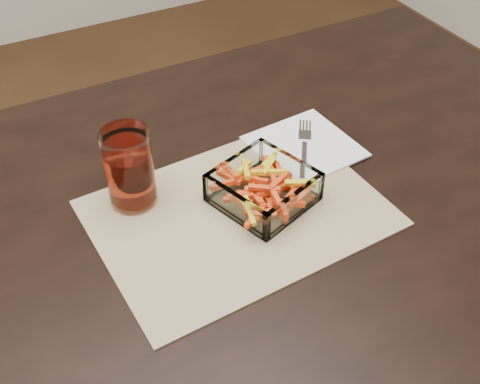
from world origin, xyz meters
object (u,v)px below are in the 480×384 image
object	(u,v)px
tumbler	(130,171)
fork	(304,146)
dining_table	(195,251)
glass_bowl	(263,189)

from	to	relation	value
tumbler	fork	distance (m)	0.33
dining_table	fork	xyz separation A→B (m)	(0.25, 0.06, 0.10)
dining_table	tumbler	world-z (taller)	tumbler
dining_table	glass_bowl	distance (m)	0.16
tumbler	dining_table	bearing A→B (deg)	-46.09
tumbler	fork	xyz separation A→B (m)	(0.32, -0.01, -0.06)
fork	dining_table	bearing A→B (deg)	-132.96
glass_bowl	tumbler	size ratio (longest dim) A/B	1.30
dining_table	tumbler	size ratio (longest dim) A/B	11.84
glass_bowl	tumbler	bearing A→B (deg)	152.15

